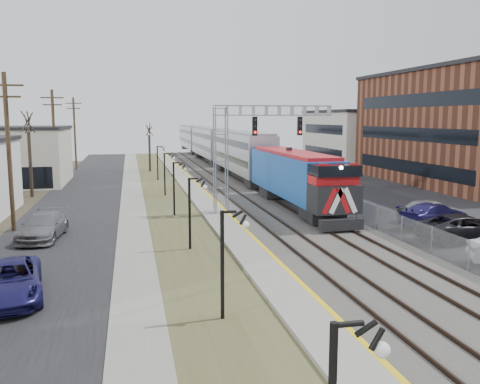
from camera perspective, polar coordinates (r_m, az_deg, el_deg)
name	(u,v)px	position (r m, az deg, el deg)	size (l,w,h in m)	color
street_west	(78,204)	(44.95, -17.73, -1.27)	(7.00, 120.00, 0.04)	black
sidewalk	(132,202)	(44.73, -11.98, -1.08)	(2.00, 120.00, 0.08)	gray
grass_median	(167,201)	(44.84, -8.15, -0.97)	(4.00, 120.00, 0.06)	#434B28
platform	(201,198)	(45.13, -4.35, -0.73)	(2.00, 120.00, 0.24)	gray
ballast_bed	(256,197)	(46.07, 1.82, -0.55)	(8.00, 120.00, 0.20)	#595651
parking_lot	(378,194)	(50.33, 15.20, -0.18)	(16.00, 120.00, 0.04)	black
platform_edge	(211,197)	(45.23, -3.24, -0.54)	(0.24, 120.00, 0.01)	gold
track_near	(235,196)	(45.60, -0.61, -0.42)	(1.58, 120.00, 0.15)	#2D2119
track_far	(272,194)	(46.43, 3.62, -0.28)	(1.58, 120.00, 0.15)	#2D2119
train	(218,148)	(74.19, -2.47, 5.01)	(3.00, 85.85, 5.33)	#144FA9
signal_gantry	(243,140)	(38.09, 0.35, 5.89)	(9.00, 1.07, 8.15)	gray
lampposts	(189,213)	(28.09, -5.74, -2.40)	(0.14, 62.14, 4.00)	black
utility_poles	(9,153)	(35.02, -24.51, 3.97)	(0.28, 80.28, 10.00)	#4C3823
fence	(300,188)	(47.16, 6.78, 0.46)	(0.04, 120.00, 1.60)	gray
bare_trees	(67,168)	(48.60, -18.80, 2.56)	(12.30, 42.30, 5.95)	#382D23
car_lot_c	(465,229)	(32.57, 23.91, -3.77)	(2.60, 5.64, 1.57)	black
car_lot_d	(434,215)	(36.09, 20.97, -2.47)	(2.22, 5.46, 1.59)	#1C1751
car_lot_e	(431,211)	(37.81, 20.61, -1.98)	(1.87, 4.65, 1.58)	slate
car_street_a	(8,282)	(22.45, -24.59, -9.15)	(2.51, 5.45, 1.51)	#191751
car_street_b	(43,227)	(32.54, -21.24, -3.65)	(2.16, 5.32, 1.54)	slate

